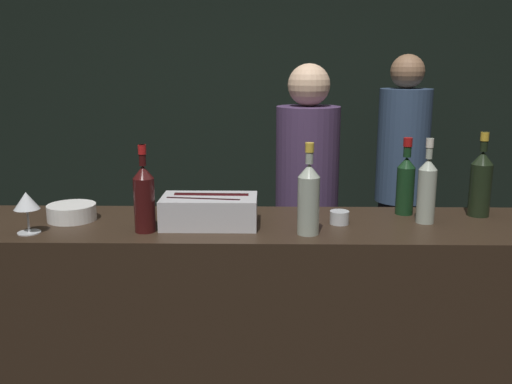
% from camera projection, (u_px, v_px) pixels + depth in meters
% --- Properties ---
extents(wall_back_chalkboard, '(6.40, 0.06, 2.80)m').
position_uv_depth(wall_back_chalkboard, '(261.00, 96.00, 4.21)').
color(wall_back_chalkboard, black).
rests_on(wall_back_chalkboard, ground_plane).
extents(bar_counter, '(2.30, 0.53, 1.03)m').
position_uv_depth(bar_counter, '(256.00, 342.00, 2.36)').
color(bar_counter, '#2D2116').
rests_on(bar_counter, ground_plane).
extents(ice_bin_with_bottles, '(0.37, 0.21, 0.12)m').
position_uv_depth(ice_bin_with_bottles, '(209.00, 209.00, 2.20)').
color(ice_bin_with_bottles, silver).
rests_on(ice_bin_with_bottles, bar_counter).
extents(bowl_white, '(0.19, 0.19, 0.06)m').
position_uv_depth(bowl_white, '(72.00, 212.00, 2.29)').
color(bowl_white, white).
rests_on(bowl_white, bar_counter).
extents(wine_glass, '(0.09, 0.09, 0.16)m').
position_uv_depth(wine_glass, '(26.00, 202.00, 2.09)').
color(wine_glass, silver).
rests_on(wine_glass, bar_counter).
extents(candle_votive, '(0.08, 0.08, 0.05)m').
position_uv_depth(candle_votive, '(339.00, 217.00, 2.24)').
color(candle_votive, silver).
rests_on(candle_votive, bar_counter).
extents(rose_wine_bottle, '(0.08, 0.08, 0.34)m').
position_uv_depth(rose_wine_bottle, '(309.00, 197.00, 2.08)').
color(rose_wine_bottle, '#9EA899').
rests_on(rose_wine_bottle, bar_counter).
extents(red_wine_bottle_burgundy, '(0.07, 0.07, 0.32)m').
position_uv_depth(red_wine_bottle_burgundy, '(406.00, 182.00, 2.36)').
color(red_wine_bottle_burgundy, '#143319').
rests_on(red_wine_bottle_burgundy, bar_counter).
extents(white_wine_bottle, '(0.07, 0.07, 0.34)m').
position_uv_depth(white_wine_bottle, '(427.00, 188.00, 2.23)').
color(white_wine_bottle, '#9EA899').
rests_on(white_wine_bottle, bar_counter).
extents(red_wine_bottle_tall, '(0.08, 0.08, 0.33)m').
position_uv_depth(red_wine_bottle_tall, '(144.00, 197.00, 2.11)').
color(red_wine_bottle_tall, '#380F0F').
rests_on(red_wine_bottle_tall, bar_counter).
extents(champagne_bottle, '(0.09, 0.09, 0.35)m').
position_uv_depth(champagne_bottle, '(481.00, 182.00, 2.33)').
color(champagne_bottle, black).
rests_on(champagne_bottle, bar_counter).
extents(person_in_hoodie, '(0.33, 0.33, 1.70)m').
position_uv_depth(person_in_hoodie, '(402.00, 173.00, 3.65)').
color(person_in_hoodie, black).
rests_on(person_in_hoodie, ground_plane).
extents(person_blond_tee, '(0.32, 0.32, 1.64)m').
position_uv_depth(person_blond_tee, '(307.00, 206.00, 2.95)').
color(person_blond_tee, black).
rests_on(person_blond_tee, ground_plane).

